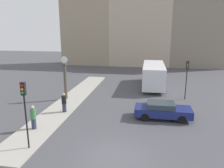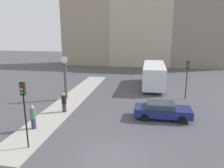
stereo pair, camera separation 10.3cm
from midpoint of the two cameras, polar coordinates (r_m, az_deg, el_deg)
The scene contains 10 objects.
ground_plane at distance 13.10m, azimuth 0.57°, elevation -18.54°, with size 120.00×120.00×0.00m, color #47474C.
sidewalk_corner at distance 22.81m, azimuth -10.51°, elevation -4.15°, with size 2.52×22.74×0.13m, color #A39E93.
building_row at distance 45.07m, azimuth 8.25°, elevation 13.88°, with size 32.09×5.00×15.06m.
sedan_car at distance 18.31m, azimuth 13.15°, elevation -6.70°, with size 4.53×1.82×1.36m.
bus_distant at distance 28.16m, azimuth 10.98°, elevation 2.56°, with size 2.61×8.37×2.87m.
traffic_light_near at distance 13.50m, azimuth -21.82°, elevation -4.36°, with size 0.26×0.24×4.07m.
traffic_light_far at distance 23.46m, azimuth 19.16°, elevation 2.88°, with size 0.26×0.24×4.02m.
street_clock at distance 22.74m, azimuth -11.97°, elevation 1.57°, with size 0.79×0.41×4.43m.
pedestrian_green_hoodie at distance 16.69m, azimuth -19.75°, elevation -8.16°, with size 0.39×0.39×1.74m.
pedestrian_black_jacket at distance 19.30m, azimuth -12.27°, elevation -4.76°, with size 0.41×0.41×1.69m.
Camera 2 is at (1.83, -10.91, 7.01)m, focal length 35.00 mm.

